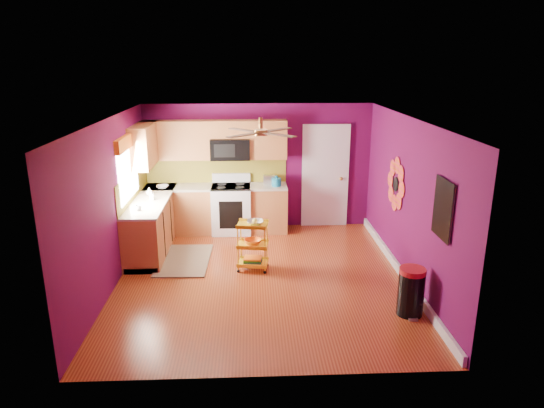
{
  "coord_description": "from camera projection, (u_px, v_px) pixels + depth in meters",
  "views": [
    {
      "loc": [
        -0.16,
        -7.03,
        3.35
      ],
      "look_at": [
        0.18,
        0.4,
        1.1
      ],
      "focal_mm": 32.0,
      "sensor_mm": 36.0,
      "label": 1
    }
  ],
  "objects": [
    {
      "name": "upper_cabinetry",
      "position": [
        193.0,
        143.0,
        9.2
      ],
      "size": [
        2.8,
        2.3,
        1.26
      ],
      "color": "#985529",
      "rests_on": "ground"
    },
    {
      "name": "teal_kettle",
      "position": [
        276.0,
        182.0,
        9.46
      ],
      "size": [
        0.18,
        0.18,
        0.21
      ],
      "color": "#147197",
      "rests_on": "lower_cabinets"
    },
    {
      "name": "counter_cup",
      "position": [
        138.0,
        208.0,
        7.95
      ],
      "size": [
        0.11,
        0.11,
        0.09
      ],
      "primitive_type": "imported",
      "color": "white",
      "rests_on": "lower_cabinets"
    },
    {
      "name": "soap_bottle_b",
      "position": [
        149.0,
        192.0,
        8.79
      ],
      "size": [
        0.12,
        0.12,
        0.16
      ],
      "primitive_type": "imported",
      "color": "white",
      "rests_on": "lower_cabinets"
    },
    {
      "name": "panel_door",
      "position": [
        325.0,
        177.0,
        9.82
      ],
      "size": [
        0.95,
        0.11,
        2.15
      ],
      "color": "white",
      "rests_on": "ground"
    },
    {
      "name": "left_window",
      "position": [
        128.0,
        158.0,
        8.1
      ],
      "size": [
        0.08,
        1.35,
        1.08
      ],
      "color": "white",
      "rests_on": "ground"
    },
    {
      "name": "counter_dish",
      "position": [
        162.0,
        187.0,
        9.31
      ],
      "size": [
        0.23,
        0.23,
        0.06
      ],
      "primitive_type": "imported",
      "color": "white",
      "rests_on": "lower_cabinets"
    },
    {
      "name": "lower_cabinets",
      "position": [
        189.0,
        217.0,
        9.25
      ],
      "size": [
        2.81,
        2.31,
        0.94
      ],
      "color": "#985529",
      "rests_on": "ground"
    },
    {
      "name": "soap_bottle_a",
      "position": [
        152.0,
        195.0,
        8.53
      ],
      "size": [
        0.08,
        0.08,
        0.17
      ],
      "primitive_type": "imported",
      "color": "#EA3F72",
      "rests_on": "lower_cabinets"
    },
    {
      "name": "electric_range",
      "position": [
        231.0,
        208.0,
        9.61
      ],
      "size": [
        0.76,
        0.66,
        1.13
      ],
      "color": "white",
      "rests_on": "ground"
    },
    {
      "name": "room_envelope",
      "position": [
        263.0,
        178.0,
        7.23
      ],
      "size": [
        4.54,
        5.04,
        2.52
      ],
      "color": "#580A42",
      "rests_on": "ground"
    },
    {
      "name": "shag_rug",
      "position": [
        184.0,
        260.0,
        8.33
      ],
      "size": [
        0.89,
        1.41,
        0.02
      ],
      "primitive_type": "cube",
      "rotation": [
        0.0,
        0.0,
        -0.03
      ],
      "color": "black",
      "rests_on": "ground"
    },
    {
      "name": "ground",
      "position": [
        262.0,
        277.0,
        7.7
      ],
      "size": [
        5.0,
        5.0,
        0.0
      ],
      "primitive_type": "plane",
      "color": "maroon",
      "rests_on": "ground"
    },
    {
      "name": "ceiling_fan",
      "position": [
        261.0,
        132.0,
        7.23
      ],
      "size": [
        1.01,
        1.01,
        0.26
      ],
      "color": "#BF8C3F",
      "rests_on": "ground"
    },
    {
      "name": "right_wall_art",
      "position": [
        415.0,
        194.0,
        7.05
      ],
      "size": [
        0.04,
        2.74,
        1.04
      ],
      "color": "black",
      "rests_on": "ground"
    },
    {
      "name": "trash_can",
      "position": [
        411.0,
        292.0,
        6.51
      ],
      "size": [
        0.38,
        0.4,
        0.67
      ],
      "color": "black",
      "rests_on": "ground"
    },
    {
      "name": "rolling_cart",
      "position": [
        253.0,
        244.0,
        7.87
      ],
      "size": [
        0.54,
        0.42,
        0.88
      ],
      "color": "yellow",
      "rests_on": "ground"
    },
    {
      "name": "toaster",
      "position": [
        269.0,
        180.0,
        9.59
      ],
      "size": [
        0.22,
        0.15,
        0.18
      ],
      "primitive_type": "cube",
      "color": "beige",
      "rests_on": "lower_cabinets"
    }
  ]
}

